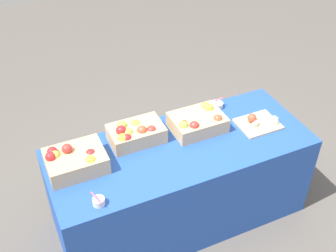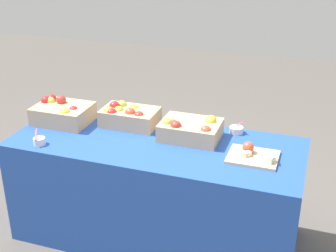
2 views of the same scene
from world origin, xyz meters
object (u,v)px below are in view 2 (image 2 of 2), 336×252
(apple_crate_middle, at_px, (128,116))
(cutting_board_front, at_px, (253,155))
(sample_bowl_mid, at_px, (39,141))
(apple_crate_right, at_px, (191,129))
(apple_crate_left, at_px, (63,113))
(sample_bowl_near, at_px, (236,130))

(apple_crate_middle, height_order, cutting_board_front, apple_crate_middle)
(cutting_board_front, xyz_separation_m, sample_bowl_mid, (-1.33, -0.26, 0.01))
(apple_crate_right, bearing_deg, apple_crate_left, -177.64)
(apple_crate_left, height_order, apple_crate_middle, apple_crate_left)
(cutting_board_front, distance_m, sample_bowl_mid, 1.35)
(apple_crate_left, xyz_separation_m, sample_bowl_mid, (0.04, -0.37, -0.05))
(apple_crate_left, relative_size, apple_crate_right, 0.99)
(apple_crate_left, height_order, cutting_board_front, apple_crate_left)
(apple_crate_left, height_order, sample_bowl_near, apple_crate_left)
(cutting_board_front, relative_size, sample_bowl_mid, 3.14)
(cutting_board_front, bearing_deg, apple_crate_middle, 167.34)
(cutting_board_front, bearing_deg, sample_bowl_mid, -168.90)
(apple_crate_middle, bearing_deg, sample_bowl_near, 9.22)
(apple_crate_right, bearing_deg, cutting_board_front, -18.56)
(apple_crate_left, relative_size, apple_crate_middle, 0.99)
(sample_bowl_near, relative_size, sample_bowl_mid, 0.99)
(apple_crate_right, height_order, sample_bowl_mid, apple_crate_right)
(sample_bowl_near, distance_m, sample_bowl_mid, 1.30)
(apple_crate_middle, relative_size, cutting_board_front, 1.29)
(apple_crate_right, bearing_deg, sample_bowl_near, 33.54)
(apple_crate_middle, distance_m, cutting_board_front, 0.94)
(sample_bowl_mid, bearing_deg, cutting_board_front, 11.10)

